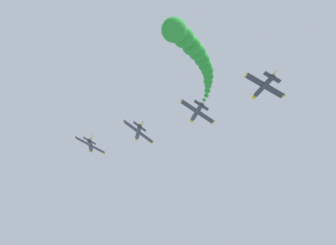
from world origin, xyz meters
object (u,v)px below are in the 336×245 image
airplane_lead (90,145)px  airplane_right_inner (197,112)px  airplane_left_outer (264,86)px  airplane_left_inner (138,132)px

airplane_lead → airplane_right_inner: bearing=-37.5°
airplane_right_inner → airplane_left_outer: (12.45, -11.01, 2.43)m
airplane_left_inner → airplane_left_outer: 33.28m
airplane_lead → airplane_left_inner: airplane_left_inner is taller
airplane_lead → airplane_right_inner: 33.07m
airplane_lead → airplane_right_inner: (26.06, -20.03, 3.59)m
airplane_left_inner → airplane_left_outer: airplane_left_outer is taller
airplane_lead → airplane_left_outer: (38.51, -31.04, 6.02)m
airplane_right_inner → airplane_left_inner: bearing=145.1°
airplane_left_outer → airplane_right_inner: bearing=138.5°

